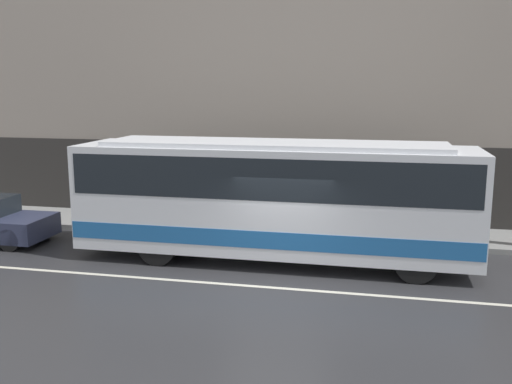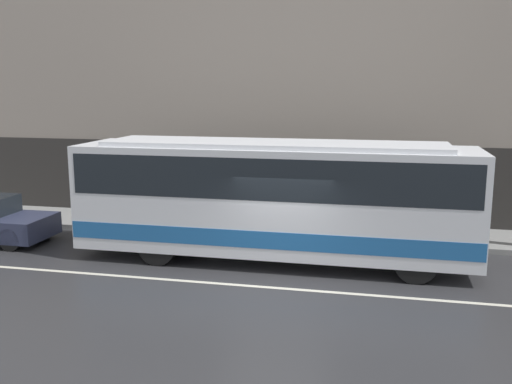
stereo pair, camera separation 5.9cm
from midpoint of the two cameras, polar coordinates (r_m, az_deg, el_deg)
The scene contains 5 objects.
ground_plane at distance 13.77m, azimuth 1.86°, elevation -9.57°, with size 60.00×60.00×0.00m, color #2D2D30.
sidewalk at distance 18.70m, azimuth 4.78°, elevation -3.87°, with size 60.00×2.50×0.16m.
building_facade at distance 19.57m, azimuth 5.64°, elevation 15.79°, with size 60.00×0.35×13.49m.
lane_stripe at distance 13.77m, azimuth 1.86°, elevation -9.55°, with size 54.00×0.14×0.01m.
transit_bus at distance 15.42m, azimuth 1.65°, elevation -0.25°, with size 10.69×2.52×3.28m.
Camera 1 is at (2.29, -12.72, 4.75)m, focal length 40.00 mm.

